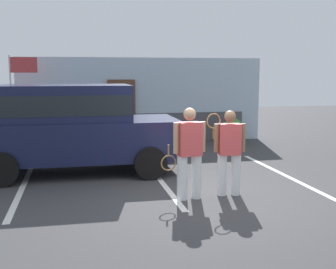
{
  "coord_description": "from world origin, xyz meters",
  "views": [
    {
      "loc": [
        -2.22,
        -7.49,
        2.33
      ],
      "look_at": [
        -0.36,
        1.2,
        1.05
      ],
      "focal_mm": 46.2,
      "sensor_mm": 36.0,
      "label": 1
    }
  ],
  "objects": [
    {
      "name": "parking_stripe_1",
      "position": [
        -0.47,
        1.5,
        0.0
      ],
      "size": [
        0.12,
        4.4,
        0.01
      ],
      "primitive_type": "cube",
      "color": "silver",
      "rests_on": "ground_plane"
    },
    {
      "name": "potted_plant_by_porch",
      "position": [
        2.74,
        5.62,
        0.48
      ],
      "size": [
        0.66,
        0.66,
        0.86
      ],
      "color": "brown",
      "rests_on": "ground_plane"
    },
    {
      "name": "flag_pole",
      "position": [
        -3.87,
        5.86,
        1.97
      ],
      "size": [
        0.8,
        0.08,
        2.82
      ],
      "color": "silver",
      "rests_on": "ground_plane"
    },
    {
      "name": "house_frontage",
      "position": [
        -0.01,
        6.79,
        1.32
      ],
      "size": [
        8.12,
        0.4,
        2.81
      ],
      "color": "silver",
      "rests_on": "ground_plane"
    },
    {
      "name": "tennis_player_man",
      "position": [
        -0.22,
        0.03,
        0.88
      ],
      "size": [
        0.89,
        0.32,
        1.7
      ],
      "rotation": [
        0.0,
        0.0,
        3.28
      ],
      "color": "white",
      "rests_on": "ground_plane"
    },
    {
      "name": "parking_stripe_2",
      "position": [
        2.41,
        1.5,
        0.0
      ],
      "size": [
        0.12,
        4.4,
        0.01
      ],
      "primitive_type": "cube",
      "color": "silver",
      "rests_on": "ground_plane"
    },
    {
      "name": "tennis_player_woman",
      "position": [
        0.59,
        0.14,
        0.85
      ],
      "size": [
        0.74,
        0.3,
        1.63
      ],
      "rotation": [
        0.0,
        0.0,
        3.01
      ],
      "color": "white",
      "rests_on": "ground_plane"
    },
    {
      "name": "ground_plane",
      "position": [
        0.0,
        0.0,
        0.0
      ],
      "size": [
        40.0,
        40.0,
        0.0
      ],
      "primitive_type": "plane",
      "color": "#38383A"
    },
    {
      "name": "parked_suv",
      "position": [
        -2.31,
        2.62,
        1.15
      ],
      "size": [
        4.61,
        2.19,
        2.05
      ],
      "rotation": [
        0.0,
        0.0,
        -0.01
      ],
      "color": "#141938",
      "rests_on": "ground_plane"
    },
    {
      "name": "parking_stripe_0",
      "position": [
        -3.34,
        1.5,
        0.0
      ],
      "size": [
        0.12,
        4.4,
        0.01
      ],
      "primitive_type": "cube",
      "color": "silver",
      "rests_on": "ground_plane"
    }
  ]
}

